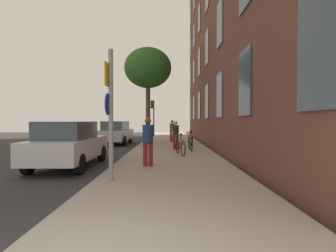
{
  "coord_description": "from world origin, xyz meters",
  "views": [
    {
      "loc": [
        0.94,
        -2.4,
        1.65
      ],
      "look_at": [
        0.88,
        12.29,
        1.37
      ],
      "focal_mm": 28.32,
      "sensor_mm": 36.0,
      "label": 1
    }
  ],
  "objects_px": {
    "traffic_light": "(154,111)",
    "tree_near": "(149,69)",
    "sign_post": "(111,107)",
    "car_1": "(117,132)",
    "bicycle_1": "(191,143)",
    "pedestrian_1": "(177,133)",
    "bicycle_0": "(181,146)",
    "pedestrian_0": "(149,138)",
    "car_0": "(71,144)",
    "bicycle_2": "(192,140)",
    "pedestrian_2": "(173,129)"
  },
  "relations": [
    {
      "from": "car_0",
      "to": "bicycle_1",
      "type": "bearing_deg",
      "value": 43.44
    },
    {
      "from": "bicycle_1",
      "to": "car_0",
      "type": "xyz_separation_m",
      "value": [
        -4.67,
        -4.42,
        0.34
      ]
    },
    {
      "from": "bicycle_1",
      "to": "pedestrian_0",
      "type": "xyz_separation_m",
      "value": [
        -1.84,
        -4.86,
        0.55
      ]
    },
    {
      "from": "bicycle_0",
      "to": "car_1",
      "type": "xyz_separation_m",
      "value": [
        -4.24,
        6.78,
        0.34
      ]
    },
    {
      "from": "sign_post",
      "to": "bicycle_2",
      "type": "distance_m",
      "value": 10.05
    },
    {
      "from": "pedestrian_2",
      "to": "car_1",
      "type": "distance_m",
      "value": 4.1
    },
    {
      "from": "pedestrian_1",
      "to": "car_1",
      "type": "relative_size",
      "value": 0.34
    },
    {
      "from": "bicycle_2",
      "to": "car_1",
      "type": "height_order",
      "value": "car_1"
    },
    {
      "from": "bicycle_1",
      "to": "car_1",
      "type": "xyz_separation_m",
      "value": [
        -4.84,
        4.94,
        0.34
      ]
    },
    {
      "from": "bicycle_1",
      "to": "car_0",
      "type": "distance_m",
      "value": 6.44
    },
    {
      "from": "car_0",
      "to": "pedestrian_0",
      "type": "bearing_deg",
      "value": -8.8
    },
    {
      "from": "bicycle_2",
      "to": "car_0",
      "type": "distance_m",
      "value": 8.51
    },
    {
      "from": "tree_near",
      "to": "bicycle_2",
      "type": "bearing_deg",
      "value": -32.86
    },
    {
      "from": "tree_near",
      "to": "car_1",
      "type": "height_order",
      "value": "tree_near"
    },
    {
      "from": "tree_near",
      "to": "car_1",
      "type": "distance_m",
      "value": 5.0
    },
    {
      "from": "tree_near",
      "to": "car_0",
      "type": "height_order",
      "value": "tree_near"
    },
    {
      "from": "pedestrian_1",
      "to": "tree_near",
      "type": "bearing_deg",
      "value": 114.47
    },
    {
      "from": "traffic_light",
      "to": "pedestrian_0",
      "type": "height_order",
      "value": "traffic_light"
    },
    {
      "from": "bicycle_1",
      "to": "pedestrian_1",
      "type": "bearing_deg",
      "value": 152.24
    },
    {
      "from": "sign_post",
      "to": "pedestrian_2",
      "type": "bearing_deg",
      "value": 82.05
    },
    {
      "from": "bicycle_1",
      "to": "pedestrian_2",
      "type": "distance_m",
      "value": 5.97
    },
    {
      "from": "traffic_light",
      "to": "car_0",
      "type": "relative_size",
      "value": 0.86
    },
    {
      "from": "bicycle_1",
      "to": "car_0",
      "type": "height_order",
      "value": "car_0"
    },
    {
      "from": "traffic_light",
      "to": "bicycle_0",
      "type": "bearing_deg",
      "value": -82.06
    },
    {
      "from": "sign_post",
      "to": "car_1",
      "type": "distance_m",
      "value": 12.18
    },
    {
      "from": "bicycle_2",
      "to": "traffic_light",
      "type": "bearing_deg",
      "value": 105.37
    },
    {
      "from": "sign_post",
      "to": "bicycle_1",
      "type": "xyz_separation_m",
      "value": [
        2.66,
        6.99,
        -1.5
      ]
    },
    {
      "from": "sign_post",
      "to": "car_1",
      "type": "relative_size",
      "value": 0.75
    },
    {
      "from": "pedestrian_2",
      "to": "car_0",
      "type": "xyz_separation_m",
      "value": [
        -3.81,
        -10.3,
        -0.19
      ]
    },
    {
      "from": "pedestrian_1",
      "to": "traffic_light",
      "type": "bearing_deg",
      "value": 98.67
    },
    {
      "from": "traffic_light",
      "to": "tree_near",
      "type": "xyz_separation_m",
      "value": [
        0.19,
        -9.02,
        2.6
      ]
    },
    {
      "from": "sign_post",
      "to": "car_0",
      "type": "xyz_separation_m",
      "value": [
        -2.01,
        2.57,
        -1.16
      ]
    },
    {
      "from": "bicycle_1",
      "to": "bicycle_0",
      "type": "bearing_deg",
      "value": -108.22
    },
    {
      "from": "bicycle_0",
      "to": "bicycle_1",
      "type": "distance_m",
      "value": 1.94
    },
    {
      "from": "tree_near",
      "to": "car_0",
      "type": "xyz_separation_m",
      "value": [
        -2.14,
        -8.73,
        -4.39
      ]
    },
    {
      "from": "sign_post",
      "to": "bicycle_0",
      "type": "bearing_deg",
      "value": 68.29
    },
    {
      "from": "bicycle_0",
      "to": "pedestrian_1",
      "type": "bearing_deg",
      "value": 93.64
    },
    {
      "from": "bicycle_0",
      "to": "pedestrian_0",
      "type": "height_order",
      "value": "pedestrian_0"
    },
    {
      "from": "traffic_light",
      "to": "pedestrian_0",
      "type": "distance_m",
      "value": 18.28
    },
    {
      "from": "sign_post",
      "to": "bicycle_1",
      "type": "distance_m",
      "value": 7.63
    },
    {
      "from": "pedestrian_1",
      "to": "car_0",
      "type": "distance_m",
      "value": 6.21
    },
    {
      "from": "traffic_light",
      "to": "bicycle_1",
      "type": "bearing_deg",
      "value": -78.46
    },
    {
      "from": "sign_post",
      "to": "pedestrian_0",
      "type": "xyz_separation_m",
      "value": [
        0.81,
        2.13,
        -0.95
      ]
    },
    {
      "from": "sign_post",
      "to": "bicycle_1",
      "type": "relative_size",
      "value": 1.94
    },
    {
      "from": "traffic_light",
      "to": "bicycle_1",
      "type": "xyz_separation_m",
      "value": [
        2.72,
        -13.33,
        -2.13
      ]
    },
    {
      "from": "bicycle_2",
      "to": "car_1",
      "type": "bearing_deg",
      "value": 154.54
    },
    {
      "from": "traffic_light",
      "to": "car_1",
      "type": "height_order",
      "value": "traffic_light"
    },
    {
      "from": "car_1",
      "to": "pedestrian_2",
      "type": "bearing_deg",
      "value": 13.32
    },
    {
      "from": "sign_post",
      "to": "bicycle_0",
      "type": "xyz_separation_m",
      "value": [
        2.05,
        5.15,
        -1.5
      ]
    },
    {
      "from": "bicycle_1",
      "to": "bicycle_2",
      "type": "relative_size",
      "value": 1.03
    }
  ]
}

